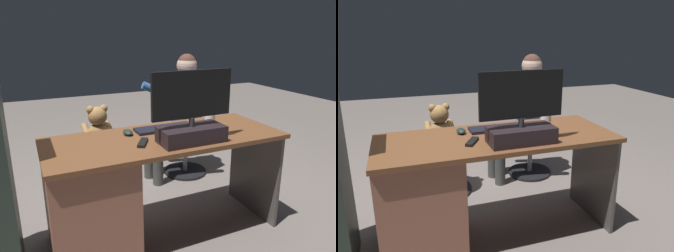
{
  "view_description": "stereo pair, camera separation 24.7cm",
  "coord_description": "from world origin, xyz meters",
  "views": [
    {
      "loc": [
        0.83,
        2.16,
        1.4
      ],
      "look_at": [
        -0.18,
        -0.02,
        0.69
      ],
      "focal_mm": 34.35,
      "sensor_mm": 36.0,
      "label": 1
    },
    {
      "loc": [
        0.6,
        2.25,
        1.4
      ],
      "look_at": [
        -0.18,
        -0.02,
        0.69
      ],
      "focal_mm": 34.35,
      "sensor_mm": 36.0,
      "label": 2
    }
  ],
  "objects": [
    {
      "name": "tv_remote",
      "position": [
        0.19,
        0.41,
        0.74
      ],
      "size": [
        0.11,
        0.15,
        0.02
      ],
      "primitive_type": "cube",
      "rotation": [
        0.0,
        0.0,
        -0.53
      ],
      "color": "black",
      "rests_on": "desk"
    },
    {
      "name": "office_chair_teddy",
      "position": [
        0.28,
        -0.42,
        0.25
      ],
      "size": [
        0.5,
        0.5,
        0.46
      ],
      "color": "black",
      "rests_on": "ground_plane"
    },
    {
      "name": "person",
      "position": [
        -0.53,
        -0.51,
        0.7
      ],
      "size": [
        0.55,
        0.52,
        1.2
      ],
      "color": "#2F528C",
      "rests_on": "ground_plane"
    },
    {
      "name": "monitor",
      "position": [
        -0.1,
        0.5,
        0.87
      ],
      "size": [
        0.53,
        0.2,
        0.45
      ],
      "color": "black",
      "rests_on": "desk"
    },
    {
      "name": "ground_plane",
      "position": [
        0.0,
        0.0,
        0.0
      ],
      "size": [
        10.0,
        10.0,
        0.0
      ],
      "primitive_type": "plane",
      "color": "slate"
    },
    {
      "name": "teddy_bear",
      "position": [
        0.28,
        -0.43,
        0.62
      ],
      "size": [
        0.25,
        0.25,
        0.36
      ],
      "color": "#9B7040",
      "rests_on": "office_chair_teddy"
    },
    {
      "name": "notebook_binder",
      "position": [
        -0.14,
        0.39,
        0.75
      ],
      "size": [
        0.23,
        0.31,
        0.02
      ],
      "primitive_type": "cube",
      "rotation": [
        0.0,
        0.0,
        0.04
      ],
      "color": "silver",
      "rests_on": "desk"
    },
    {
      "name": "cup",
      "position": [
        -0.39,
        0.25,
        0.79
      ],
      "size": [
        0.08,
        0.08,
        0.11
      ],
      "primitive_type": "cylinder",
      "color": "white",
      "rests_on": "desk"
    },
    {
      "name": "computer_mouse",
      "position": [
        0.22,
        0.2,
        0.75
      ],
      "size": [
        0.06,
        0.1,
        0.04
      ],
      "primitive_type": "ellipsoid",
      "color": "#1D2D2A",
      "rests_on": "desk"
    },
    {
      "name": "desk",
      "position": [
        0.41,
        0.33,
        0.4
      ],
      "size": [
        1.57,
        0.63,
        0.73
      ],
      "color": "brown",
      "rests_on": "ground_plane"
    },
    {
      "name": "visitor_chair",
      "position": [
        -0.61,
        -0.52,
        0.27
      ],
      "size": [
        0.43,
        0.43,
        0.46
      ],
      "color": "black",
      "rests_on": "ground_plane"
    },
    {
      "name": "keyboard",
      "position": [
        -0.06,
        0.19,
        0.74
      ],
      "size": [
        0.42,
        0.14,
        0.02
      ],
      "primitive_type": "cube",
      "color": "black",
      "rests_on": "desk"
    }
  ]
}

